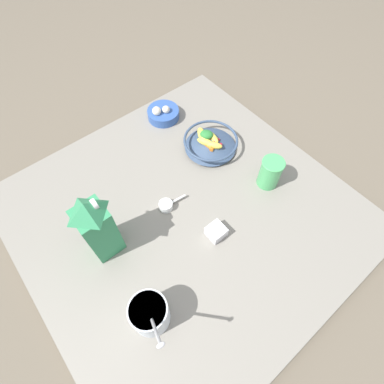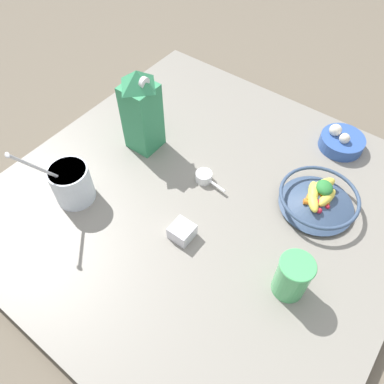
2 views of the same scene
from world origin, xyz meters
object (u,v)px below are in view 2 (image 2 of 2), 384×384
drinking_cup (293,276)px  garlic_bowl (341,141)px  fruit_bowl (318,199)px  yogurt_tub (71,182)px  spice_jar (182,232)px  milk_carton (141,111)px

drinking_cup → garlic_bowl: bearing=10.4°
fruit_bowl → yogurt_tub: yogurt_tub is taller
yogurt_tub → spice_jar: yogurt_tub is taller
spice_jar → yogurt_tub: bearing=103.9°
milk_carton → drinking_cup: 0.61m
milk_carton → yogurt_tub: milk_carton is taller
fruit_bowl → milk_carton: milk_carton is taller
garlic_bowl → milk_carton: bearing=126.1°
milk_carton → spice_jar: size_ratio=4.70×
yogurt_tub → drinking_cup: 0.61m
fruit_bowl → drinking_cup: drinking_cup is taller
fruit_bowl → milk_carton: bearing=100.7°
spice_jar → milk_carton: bearing=56.8°
drinking_cup → garlic_bowl: size_ratio=0.90×
yogurt_tub → garlic_bowl: yogurt_tub is taller
milk_carton → spice_jar: 0.37m
fruit_bowl → garlic_bowl: same height
yogurt_tub → spice_jar: size_ratio=4.40×
yogurt_tub → fruit_bowl: bearing=-55.7°
spice_jar → garlic_bowl: 0.58m
milk_carton → yogurt_tub: bearing=176.5°
milk_carton → drinking_cup: size_ratio=2.22×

